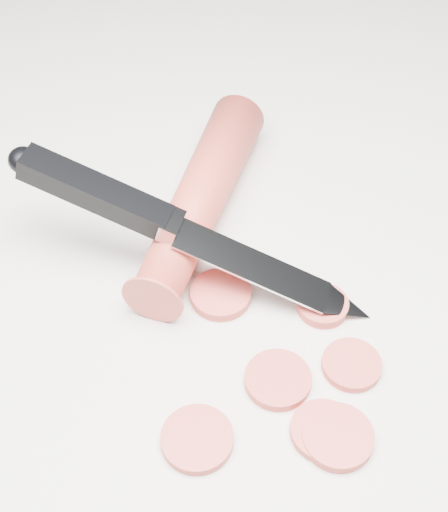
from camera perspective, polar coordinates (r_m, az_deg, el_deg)
ground at (r=0.46m, az=1.45°, el=-3.79°), size 2.40×2.40×0.00m
carrot at (r=0.49m, az=-1.87°, el=4.70°), size 0.17×0.13×0.04m
carrot_slice_0 at (r=0.40m, az=-2.16°, el=-14.41°), size 0.04×0.04×0.01m
carrot_slice_1 at (r=0.41m, az=9.07°, el=-14.10°), size 0.04×0.04×0.01m
carrot_slice_2 at (r=0.42m, az=4.33°, el=-9.84°), size 0.04×0.04×0.01m
carrot_slice_3 at (r=0.46m, az=7.91°, el=-3.94°), size 0.03×0.03×0.01m
carrot_slice_4 at (r=0.43m, az=10.17°, el=-8.56°), size 0.04×0.04×0.01m
carrot_slice_5 at (r=0.46m, az=-0.27°, el=-3.09°), size 0.04×0.04×0.01m
carrot_slice_6 at (r=0.41m, az=7.98°, el=-13.68°), size 0.04×0.04×0.01m
kitchen_knife at (r=0.44m, az=-2.61°, el=1.99°), size 0.15×0.21×0.08m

